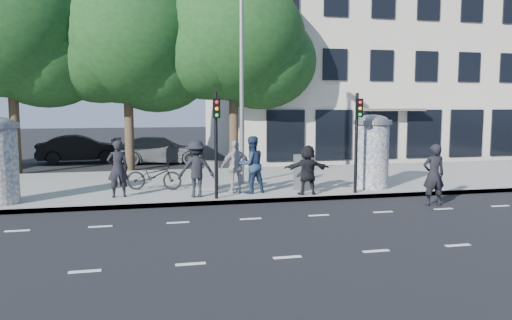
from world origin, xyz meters
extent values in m
plane|color=black|center=(0.00, 0.00, 0.00)|extent=(120.00, 120.00, 0.00)
cube|color=gray|center=(0.00, 7.50, 0.07)|extent=(40.00, 8.00, 0.15)
cube|color=slate|center=(0.00, 3.55, 0.07)|extent=(40.00, 0.10, 0.16)
cube|color=silver|center=(0.00, -2.20, 0.00)|extent=(32.00, 0.12, 0.01)
cube|color=silver|center=(0.00, 1.40, 0.00)|extent=(32.00, 0.12, 0.01)
cylinder|color=beige|center=(5.20, 4.70, 1.30)|extent=(1.20, 1.20, 2.30)
cylinder|color=slate|center=(5.20, 4.70, 2.53)|extent=(1.36, 1.36, 0.16)
ellipsoid|color=slate|center=(5.20, 4.70, 2.61)|extent=(1.10, 1.10, 0.38)
cylinder|color=black|center=(-0.60, 3.85, 1.85)|extent=(0.11, 0.11, 3.40)
cube|color=black|center=(-0.60, 3.67, 3.05)|extent=(0.22, 0.14, 0.62)
cylinder|color=black|center=(4.20, 3.85, 1.85)|extent=(0.11, 0.11, 3.40)
cube|color=black|center=(4.20, 3.67, 3.05)|extent=(0.22, 0.14, 0.62)
cylinder|color=slate|center=(0.80, 6.70, 4.15)|extent=(0.16, 0.16, 8.00)
cylinder|color=#38281C|center=(-8.50, 12.50, 2.36)|extent=(0.44, 0.44, 4.73)
ellipsoid|color=#133617|center=(-8.50, 12.50, 6.51)|extent=(7.20, 7.20, 6.12)
cylinder|color=#38281C|center=(-3.50, 12.70, 2.21)|extent=(0.44, 0.44, 4.41)
ellipsoid|color=#133617|center=(-3.50, 12.70, 6.08)|extent=(6.80, 6.80, 5.78)
cylinder|color=#38281C|center=(1.50, 12.30, 2.29)|extent=(0.44, 0.44, 4.59)
ellipsoid|color=#133617|center=(1.50, 12.30, 6.32)|extent=(7.00, 7.00, 5.95)
cube|color=beige|center=(12.00, 20.00, 6.00)|extent=(20.00, 15.00, 12.00)
cube|color=black|center=(12.00, 12.45, 1.60)|extent=(18.00, 0.10, 2.60)
cube|color=#59544C|center=(10.00, 12.10, 2.90)|extent=(3.20, 0.90, 0.12)
cube|color=#194C8C|center=(2.50, 12.45, 3.20)|extent=(1.60, 0.06, 0.30)
imported|color=black|center=(-3.69, 4.78, 1.08)|extent=(0.74, 0.55, 1.87)
imported|color=#1E2E4B|center=(0.72, 4.60, 1.12)|extent=(1.11, 0.97, 1.95)
imported|color=black|center=(-1.19, 4.28, 1.08)|extent=(1.24, 0.76, 1.86)
imported|color=#A1A0A3|center=(0.19, 4.68, 1.06)|extent=(1.14, 0.75, 1.81)
imported|color=black|center=(2.49, 3.90, 0.99)|extent=(1.59, 0.67, 1.68)
imported|color=black|center=(6.00, 1.98, 0.97)|extent=(0.76, 0.54, 1.94)
imported|color=black|center=(-2.52, 5.97, 0.67)|extent=(1.15, 2.07, 1.03)
cube|color=gray|center=(-0.51, 5.66, 0.66)|extent=(0.55, 0.44, 1.01)
cube|color=slate|center=(2.65, 4.76, 0.78)|extent=(0.73, 0.64, 1.27)
imported|color=black|center=(-6.22, 16.77, 0.75)|extent=(2.02, 4.68, 1.50)
imported|color=slate|center=(-1.97, 15.43, 0.71)|extent=(2.35, 5.06, 1.43)
camera|label=1|loc=(-2.86, -11.86, 3.15)|focal=35.00mm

